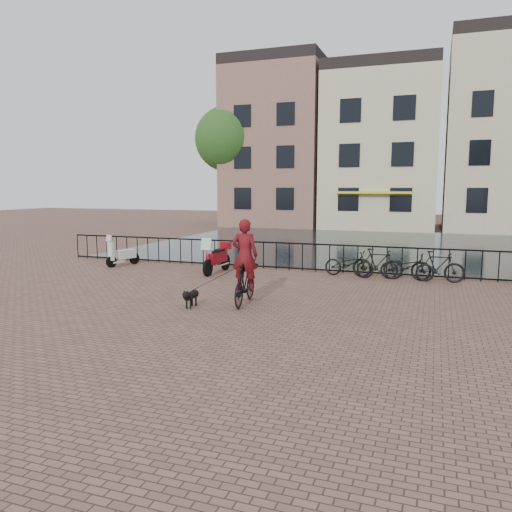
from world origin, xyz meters
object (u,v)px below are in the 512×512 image
(cyclist, at_px, (245,267))
(dog, at_px, (191,298))
(motorcycle, at_px, (217,254))
(scooter, at_px, (123,249))

(cyclist, distance_m, dog, 1.59)
(motorcycle, bearing_deg, cyclist, -55.97)
(cyclist, height_order, dog, cyclist)
(motorcycle, relative_size, scooter, 1.34)
(scooter, bearing_deg, cyclist, -13.62)
(dog, distance_m, scooter, 7.67)
(cyclist, xyz_separation_m, dog, (-1.17, -0.78, -0.75))
(motorcycle, xyz_separation_m, scooter, (-4.14, 0.29, -0.04))
(cyclist, relative_size, scooter, 1.83)
(dog, bearing_deg, scooter, 134.73)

